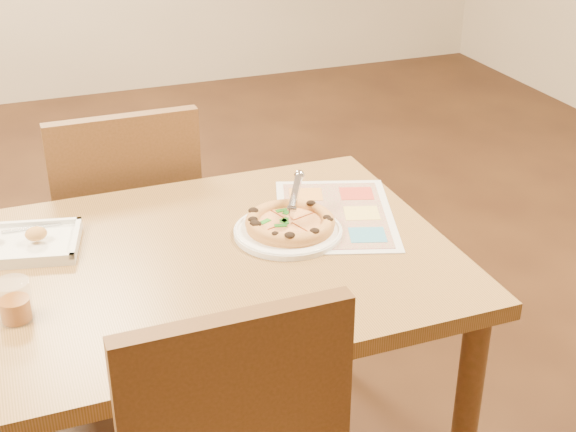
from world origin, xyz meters
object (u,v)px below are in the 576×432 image
object	(u,v)px
pizza	(290,223)
pizza_cutter	(295,197)
chair_far	(126,212)
appetizer_tray	(18,245)
plate	(288,232)
menu	(335,214)
glass_tumbler	(15,303)
dining_table	(172,295)

from	to	relation	value
pizza	pizza_cutter	size ratio (longest dim) A/B	1.64
chair_far	appetizer_tray	xyz separation A→B (m)	(-0.31, -0.41, 0.17)
plate	pizza_cutter	world-z (taller)	pizza_cutter
chair_far	menu	world-z (taller)	chair_far
glass_tumbler	menu	xyz separation A→B (m)	(0.79, 0.20, -0.04)
pizza	menu	bearing A→B (deg)	17.77
dining_table	appetizer_tray	bearing A→B (deg)	148.88
chair_far	menu	xyz separation A→B (m)	(0.45, -0.52, 0.16)
pizza	glass_tumbler	distance (m)	0.67
pizza_cutter	dining_table	bearing A→B (deg)	131.93
plate	pizza	size ratio (longest dim) A/B	1.20
dining_table	plate	bearing A→B (deg)	6.23
pizza	dining_table	bearing A→B (deg)	-172.37
plate	pizza_cutter	xyz separation A→B (m)	(0.03, 0.03, 0.07)
chair_far	glass_tumbler	distance (m)	0.81
plate	pizza	distance (m)	0.02
dining_table	pizza_cutter	xyz separation A→B (m)	(0.33, 0.06, 0.17)
pizza	appetizer_tray	xyz separation A→B (m)	(-0.62, 0.15, -0.01)
dining_table	pizza	bearing A→B (deg)	7.63
plate	glass_tumbler	xyz separation A→B (m)	(-0.64, -0.14, 0.03)
pizza_cutter	glass_tumbler	distance (m)	0.69
plate	appetizer_tray	xyz separation A→B (m)	(-0.62, 0.16, 0.01)
menu	dining_table	bearing A→B (deg)	-169.14
plate	pizza	xyz separation A→B (m)	(0.01, 0.01, 0.02)
pizza	plate	bearing A→B (deg)	-135.15
dining_table	glass_tumbler	bearing A→B (deg)	-161.91
dining_table	pizza_cutter	distance (m)	0.38
pizza_cutter	menu	distance (m)	0.14
plate	menu	bearing A→B (deg)	19.81
chair_far	pizza	size ratio (longest dim) A/B	2.15
plate	dining_table	bearing A→B (deg)	-173.77
dining_table	glass_tumbler	xyz separation A→B (m)	(-0.34, -0.11, 0.12)
chair_far	pizza	distance (m)	0.66
chair_far	pizza	xyz separation A→B (m)	(0.31, -0.56, 0.18)
pizza	pizza_cutter	world-z (taller)	pizza_cutter
pizza_cutter	pizza	bearing A→B (deg)	169.60
plate	pizza_cutter	distance (m)	0.09
pizza	glass_tumbler	bearing A→B (deg)	-166.81
dining_table	chair_far	xyz separation A→B (m)	(-0.00, 0.60, -0.07)
pizza	pizza_cutter	bearing A→B (deg)	48.78
glass_tumbler	menu	world-z (taller)	glass_tumbler
appetizer_tray	pizza	bearing A→B (deg)	-13.35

